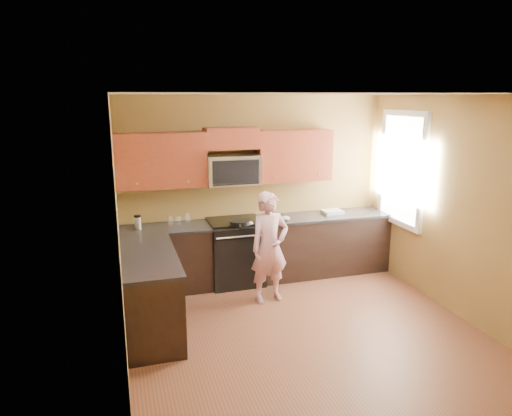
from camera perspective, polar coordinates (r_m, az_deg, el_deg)
name	(u,v)px	position (r m, az deg, el deg)	size (l,w,h in m)	color
floor	(305,331)	(5.68, 5.94, -14.72)	(4.00, 4.00, 0.00)	brown
ceiling	(311,94)	(5.01, 6.71, 13.63)	(4.00, 4.00, 0.00)	white
wall_back	(255,187)	(7.02, -0.10, 2.58)	(4.00, 4.00, 0.00)	brown
wall_front	(419,290)	(3.53, 19.25, -9.44)	(4.00, 4.00, 0.00)	brown
wall_left	(119,235)	(4.79, -16.35, -3.20)	(4.00, 4.00, 0.00)	brown
wall_right	(459,208)	(6.23, 23.48, 0.04)	(4.00, 4.00, 0.00)	brown
cabinet_back_run	(261,251)	(6.97, 0.62, -5.23)	(4.00, 0.60, 0.88)	black
cabinet_left_run	(150,294)	(5.67, -12.76, -10.13)	(0.60, 1.60, 0.88)	black
countertop_back	(261,221)	(6.83, 0.66, -1.60)	(4.00, 0.62, 0.04)	black
countertop_left	(149,256)	(5.50, -12.90, -5.73)	(0.62, 1.60, 0.04)	black
stove	(235,252)	(6.84, -2.53, -5.32)	(0.76, 0.65, 0.95)	black
microwave	(232,184)	(6.71, -2.88, 2.92)	(0.76, 0.40, 0.42)	silver
upper_cab_left	(162,188)	(6.58, -11.36, 2.46)	(1.22, 0.33, 0.75)	maroon
upper_cab_right	(293,180)	(7.02, 4.52, 3.37)	(1.12, 0.33, 0.75)	maroon
upper_cab_over_mw	(231,138)	(6.65, -3.02, 8.48)	(0.76, 0.33, 0.30)	maroon
window	(402,169)	(7.10, 17.39, 4.55)	(0.06, 1.06, 1.66)	white
woman	(270,247)	(6.18, 1.67, -4.81)	(0.54, 0.35, 1.48)	pink
frying_pan	(240,225)	(6.46, -2.01, -2.04)	(0.29, 0.50, 0.07)	black
butter_tub	(261,221)	(6.77, 0.67, -1.56)	(0.13, 0.13, 0.10)	gold
toast_slice	(267,221)	(6.74, 1.31, -1.57)	(0.11, 0.11, 0.01)	#B27F47
napkin_a	(249,223)	(6.53, -0.85, -1.87)	(0.11, 0.12, 0.06)	silver
napkin_b	(286,218)	(6.79, 3.65, -1.27)	(0.12, 0.13, 0.07)	silver
dish_towel	(332,212)	(7.28, 9.26, -0.46)	(0.30, 0.24, 0.05)	white
travel_mug	(138,230)	(6.52, -14.15, -2.59)	(0.09, 0.09, 0.20)	silver
glass_a	(179,221)	(6.63, -9.40, -1.54)	(0.07, 0.07, 0.12)	silver
glass_b	(188,218)	(6.78, -8.30, -1.15)	(0.07, 0.07, 0.12)	silver
glass_c	(171,221)	(6.64, -10.34, -1.55)	(0.07, 0.07, 0.12)	silver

